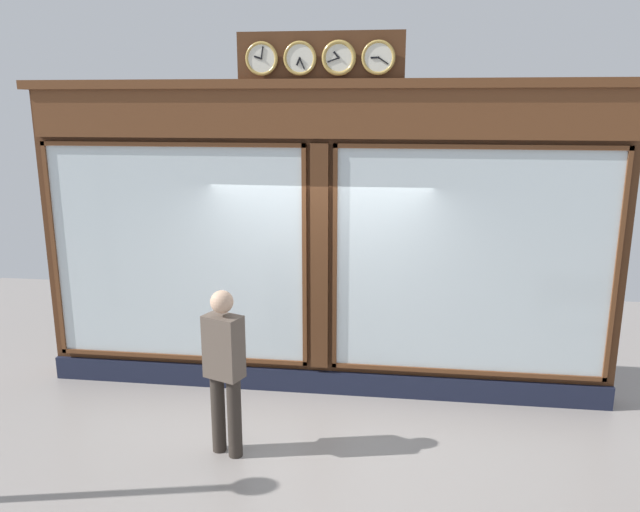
% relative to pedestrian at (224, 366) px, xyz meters
% --- Properties ---
extents(shop_facade, '(6.85, 0.42, 4.13)m').
position_rel_pedestrian_xyz_m(shop_facade, '(-0.74, -1.58, 0.91)').
color(shop_facade, '#4C2B16').
rests_on(shop_facade, ground_plane).
extents(pedestrian, '(0.42, 0.34, 1.69)m').
position_rel_pedestrian_xyz_m(pedestrian, '(0.00, 0.00, 0.00)').
color(pedestrian, '#312A24').
rests_on(pedestrian, ground_plane).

